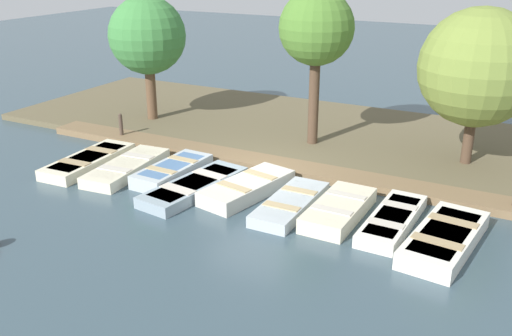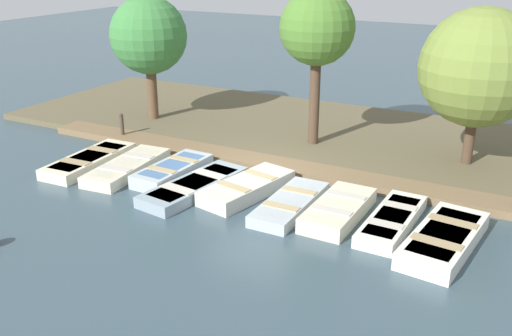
{
  "view_description": "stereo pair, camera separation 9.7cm",
  "coord_description": "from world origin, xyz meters",
  "px_view_note": "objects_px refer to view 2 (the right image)",
  "views": [
    {
      "loc": [
        13.9,
        7.3,
        6.46
      ],
      "look_at": [
        0.56,
        0.36,
        0.65
      ],
      "focal_mm": 40.0,
      "sensor_mm": 36.0,
      "label": 1
    },
    {
      "loc": [
        13.85,
        7.38,
        6.46
      ],
      "look_at": [
        0.56,
        0.36,
        0.65
      ],
      "focal_mm": 40.0,
      "sensor_mm": 36.0,
      "label": 2
    }
  ],
  "objects_px": {
    "park_tree_far_left": "(149,36)",
    "rowboat_3": "(194,186)",
    "rowboat_2": "(173,171)",
    "park_tree_center": "(479,68)",
    "rowboat_6": "(338,210)",
    "rowboat_1": "(127,167)",
    "park_tree_left": "(317,30)",
    "rowboat_8": "(444,239)",
    "rowboat_7": "(392,220)",
    "mooring_post_near": "(122,127)",
    "rowboat_4": "(247,187)",
    "rowboat_5": "(290,204)",
    "rowboat_0": "(89,160)"
  },
  "relations": [
    {
      "from": "rowboat_1",
      "to": "rowboat_3",
      "type": "distance_m",
      "value": 2.67
    },
    {
      "from": "rowboat_3",
      "to": "rowboat_5",
      "type": "height_order",
      "value": "rowboat_3"
    },
    {
      "from": "rowboat_3",
      "to": "rowboat_7",
      "type": "relative_size",
      "value": 1.17
    },
    {
      "from": "rowboat_2",
      "to": "rowboat_5",
      "type": "distance_m",
      "value": 4.08
    },
    {
      "from": "rowboat_3",
      "to": "park_tree_far_left",
      "type": "bearing_deg",
      "value": -125.46
    },
    {
      "from": "rowboat_7",
      "to": "park_tree_far_left",
      "type": "distance_m",
      "value": 12.02
    },
    {
      "from": "rowboat_0",
      "to": "rowboat_2",
      "type": "distance_m",
      "value": 2.95
    },
    {
      "from": "mooring_post_near",
      "to": "rowboat_2",
      "type": "bearing_deg",
      "value": 60.8
    },
    {
      "from": "rowboat_5",
      "to": "rowboat_2",
      "type": "bearing_deg",
      "value": -95.63
    },
    {
      "from": "rowboat_8",
      "to": "rowboat_4",
      "type": "bearing_deg",
      "value": -89.21
    },
    {
      "from": "rowboat_1",
      "to": "park_tree_center",
      "type": "height_order",
      "value": "park_tree_center"
    },
    {
      "from": "rowboat_4",
      "to": "rowboat_8",
      "type": "bearing_deg",
      "value": 96.08
    },
    {
      "from": "rowboat_5",
      "to": "park_tree_far_left",
      "type": "xyz_separation_m",
      "value": [
        -4.71,
        -8.05,
        3.22
      ]
    },
    {
      "from": "mooring_post_near",
      "to": "park_tree_center",
      "type": "bearing_deg",
      "value": 103.72
    },
    {
      "from": "rowboat_7",
      "to": "park_tree_far_left",
      "type": "bearing_deg",
      "value": -110.77
    },
    {
      "from": "rowboat_5",
      "to": "rowboat_4",
      "type": "bearing_deg",
      "value": -102.22
    },
    {
      "from": "rowboat_3",
      "to": "park_tree_left",
      "type": "xyz_separation_m",
      "value": [
        -5.01,
        1.54,
        3.86
      ]
    },
    {
      "from": "rowboat_4",
      "to": "rowboat_8",
      "type": "distance_m",
      "value": 5.49
    },
    {
      "from": "rowboat_3",
      "to": "rowboat_8",
      "type": "height_order",
      "value": "rowboat_8"
    },
    {
      "from": "rowboat_8",
      "to": "park_tree_far_left",
      "type": "distance_m",
      "value": 13.39
    },
    {
      "from": "rowboat_6",
      "to": "rowboat_0",
      "type": "bearing_deg",
      "value": -87.6
    },
    {
      "from": "mooring_post_near",
      "to": "park_tree_far_left",
      "type": "xyz_separation_m",
      "value": [
        -2.27,
        -0.34,
        2.87
      ]
    },
    {
      "from": "rowboat_2",
      "to": "park_tree_center",
      "type": "xyz_separation_m",
      "value": [
        -4.8,
        7.69,
        2.97
      ]
    },
    {
      "from": "park_tree_far_left",
      "to": "rowboat_3",
      "type": "bearing_deg",
      "value": 46.42
    },
    {
      "from": "rowboat_3",
      "to": "rowboat_4",
      "type": "xyz_separation_m",
      "value": [
        -0.52,
        1.42,
        0.05
      ]
    },
    {
      "from": "rowboat_3",
      "to": "rowboat_6",
      "type": "relative_size",
      "value": 1.32
    },
    {
      "from": "rowboat_2",
      "to": "park_tree_left",
      "type": "relative_size",
      "value": 0.53
    },
    {
      "from": "rowboat_6",
      "to": "park_tree_far_left",
      "type": "xyz_separation_m",
      "value": [
        -4.56,
        -9.34,
        3.18
      ]
    },
    {
      "from": "park_tree_far_left",
      "to": "park_tree_center",
      "type": "height_order",
      "value": "park_tree_center"
    },
    {
      "from": "rowboat_4",
      "to": "rowboat_5",
      "type": "relative_size",
      "value": 1.05
    },
    {
      "from": "mooring_post_near",
      "to": "park_tree_center",
      "type": "xyz_separation_m",
      "value": [
        -2.77,
        11.33,
        2.67
      ]
    },
    {
      "from": "park_tree_far_left",
      "to": "park_tree_left",
      "type": "height_order",
      "value": "park_tree_left"
    },
    {
      "from": "park_tree_far_left",
      "to": "rowboat_7",
      "type": "bearing_deg",
      "value": 67.49
    },
    {
      "from": "rowboat_1",
      "to": "park_tree_center",
      "type": "relative_size",
      "value": 0.67
    },
    {
      "from": "rowboat_6",
      "to": "rowboat_7",
      "type": "distance_m",
      "value": 1.36
    },
    {
      "from": "park_tree_center",
      "to": "rowboat_2",
      "type": "bearing_deg",
      "value": -58.0
    },
    {
      "from": "rowboat_1",
      "to": "park_tree_left",
      "type": "bearing_deg",
      "value": 133.42
    },
    {
      "from": "rowboat_3",
      "to": "rowboat_4",
      "type": "relative_size",
      "value": 1.16
    },
    {
      "from": "rowboat_6",
      "to": "rowboat_7",
      "type": "height_order",
      "value": "rowboat_6"
    },
    {
      "from": "rowboat_5",
      "to": "rowboat_7",
      "type": "distance_m",
      "value": 2.66
    },
    {
      "from": "rowboat_8",
      "to": "rowboat_3",
      "type": "bearing_deg",
      "value": -83.66
    },
    {
      "from": "rowboat_2",
      "to": "rowboat_6",
      "type": "height_order",
      "value": "rowboat_2"
    },
    {
      "from": "rowboat_8",
      "to": "mooring_post_near",
      "type": "relative_size",
      "value": 3.28
    },
    {
      "from": "rowboat_3",
      "to": "park_tree_center",
      "type": "relative_size",
      "value": 0.74
    },
    {
      "from": "mooring_post_near",
      "to": "rowboat_1",
      "type": "bearing_deg",
      "value": 42.49
    },
    {
      "from": "rowboat_1",
      "to": "park_tree_far_left",
      "type": "bearing_deg",
      "value": -156.55
    },
    {
      "from": "rowboat_4",
      "to": "rowboat_7",
      "type": "height_order",
      "value": "rowboat_4"
    },
    {
      "from": "rowboat_6",
      "to": "park_tree_left",
      "type": "bearing_deg",
      "value": -149.34
    },
    {
      "from": "rowboat_3",
      "to": "rowboat_8",
      "type": "xyz_separation_m",
      "value": [
        0.03,
        6.87,
        0.05
      ]
    },
    {
      "from": "rowboat_6",
      "to": "rowboat_8",
      "type": "height_order",
      "value": "rowboat_8"
    }
  ]
}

